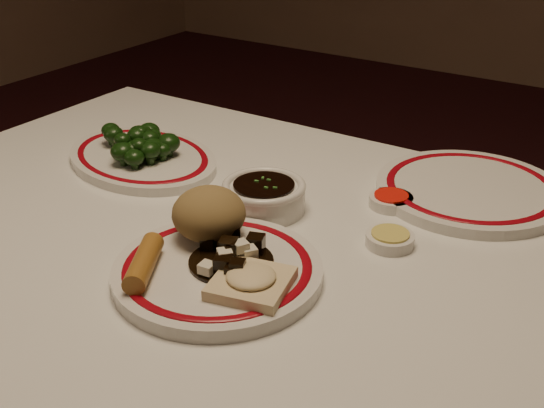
{
  "coord_description": "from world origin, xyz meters",
  "views": [
    {
      "loc": [
        0.47,
        -0.61,
        1.2
      ],
      "look_at": [
        0.04,
        0.06,
        0.8
      ],
      "focal_mm": 45.0,
      "sensor_mm": 36.0,
      "label": 1
    }
  ],
  "objects_px": {
    "spring_roll": "(144,263)",
    "stirfry_heap": "(230,254)",
    "broccoli_pile": "(140,142)",
    "soy_bowl": "(264,198)",
    "dining_table": "(225,307)",
    "main_plate": "(218,271)",
    "rice_mound": "(209,214)",
    "broccoli_plate": "(142,158)",
    "fried_wonton": "(251,281)"
  },
  "relations": [
    {
      "from": "spring_roll",
      "to": "stirfry_heap",
      "type": "height_order",
      "value": "stirfry_heap"
    },
    {
      "from": "broccoli_pile",
      "to": "soy_bowl",
      "type": "distance_m",
      "value": 0.26
    },
    {
      "from": "dining_table",
      "to": "soy_bowl",
      "type": "bearing_deg",
      "value": 97.48
    },
    {
      "from": "stirfry_heap",
      "to": "soy_bowl",
      "type": "height_order",
      "value": "stirfry_heap"
    },
    {
      "from": "main_plate",
      "to": "spring_roll",
      "type": "height_order",
      "value": "spring_roll"
    },
    {
      "from": "rice_mound",
      "to": "broccoli_plate",
      "type": "distance_m",
      "value": 0.31
    },
    {
      "from": "main_plate",
      "to": "rice_mound",
      "type": "xyz_separation_m",
      "value": [
        -0.05,
        0.05,
        0.04
      ]
    },
    {
      "from": "dining_table",
      "to": "broccoli_pile",
      "type": "xyz_separation_m",
      "value": [
        -0.28,
        0.15,
        0.13
      ]
    },
    {
      "from": "main_plate",
      "to": "fried_wonton",
      "type": "xyz_separation_m",
      "value": [
        0.06,
        -0.02,
        0.02
      ]
    },
    {
      "from": "main_plate",
      "to": "soy_bowl",
      "type": "bearing_deg",
      "value": 106.33
    },
    {
      "from": "spring_roll",
      "to": "dining_table",
      "type": "bearing_deg",
      "value": 48.52
    },
    {
      "from": "spring_roll",
      "to": "soy_bowl",
      "type": "xyz_separation_m",
      "value": [
        0.01,
        0.24,
        -0.01
      ]
    },
    {
      "from": "fried_wonton",
      "to": "soy_bowl",
      "type": "height_order",
      "value": "same"
    },
    {
      "from": "fried_wonton",
      "to": "broccoli_plate",
      "type": "xyz_separation_m",
      "value": [
        -0.38,
        0.23,
        -0.02
      ]
    },
    {
      "from": "dining_table",
      "to": "soy_bowl",
      "type": "distance_m",
      "value": 0.17
    },
    {
      "from": "dining_table",
      "to": "main_plate",
      "type": "distance_m",
      "value": 0.12
    },
    {
      "from": "spring_roll",
      "to": "soy_bowl",
      "type": "bearing_deg",
      "value": 58.5
    },
    {
      "from": "spring_roll",
      "to": "fried_wonton",
      "type": "xyz_separation_m",
      "value": [
        0.12,
        0.04,
        -0.0
      ]
    },
    {
      "from": "spring_roll",
      "to": "broccoli_plate",
      "type": "xyz_separation_m",
      "value": [
        -0.25,
        0.27,
        -0.02
      ]
    },
    {
      "from": "rice_mound",
      "to": "dining_table",
      "type": "bearing_deg",
      "value": 35.01
    },
    {
      "from": "rice_mound",
      "to": "soy_bowl",
      "type": "relative_size",
      "value": 0.8
    },
    {
      "from": "spring_roll",
      "to": "broccoli_pile",
      "type": "distance_m",
      "value": 0.37
    },
    {
      "from": "broccoli_pile",
      "to": "rice_mound",
      "type": "bearing_deg",
      "value": -30.84
    },
    {
      "from": "broccoli_pile",
      "to": "broccoli_plate",
      "type": "bearing_deg",
      "value": 125.21
    },
    {
      "from": "broccoli_pile",
      "to": "main_plate",
      "type": "bearing_deg",
      "value": -33.5
    },
    {
      "from": "fried_wonton",
      "to": "broccoli_plate",
      "type": "height_order",
      "value": "fried_wonton"
    },
    {
      "from": "broccoli_pile",
      "to": "soy_bowl",
      "type": "relative_size",
      "value": 1.28
    },
    {
      "from": "spring_roll",
      "to": "main_plate",
      "type": "bearing_deg",
      "value": 13.88
    },
    {
      "from": "soy_bowl",
      "to": "broccoli_plate",
      "type": "bearing_deg",
      "value": 173.32
    },
    {
      "from": "stirfry_heap",
      "to": "broccoli_plate",
      "type": "height_order",
      "value": "stirfry_heap"
    },
    {
      "from": "rice_mound",
      "to": "fried_wonton",
      "type": "distance_m",
      "value": 0.13
    },
    {
      "from": "main_plate",
      "to": "broccoli_pile",
      "type": "xyz_separation_m",
      "value": [
        -0.31,
        0.21,
        0.03
      ]
    },
    {
      "from": "stirfry_heap",
      "to": "dining_table",
      "type": "bearing_deg",
      "value": 135.49
    },
    {
      "from": "broccoli_plate",
      "to": "broccoli_pile",
      "type": "bearing_deg",
      "value": -54.79
    },
    {
      "from": "main_plate",
      "to": "fried_wonton",
      "type": "distance_m",
      "value": 0.07
    },
    {
      "from": "fried_wonton",
      "to": "stirfry_heap",
      "type": "bearing_deg",
      "value": 148.3
    },
    {
      "from": "dining_table",
      "to": "soy_bowl",
      "type": "xyz_separation_m",
      "value": [
        -0.02,
        0.12,
        0.11
      ]
    },
    {
      "from": "stirfry_heap",
      "to": "broccoli_pile",
      "type": "distance_m",
      "value": 0.38
    },
    {
      "from": "stirfry_heap",
      "to": "soy_bowl",
      "type": "bearing_deg",
      "value": 110.34
    },
    {
      "from": "fried_wonton",
      "to": "broccoli_pile",
      "type": "relative_size",
      "value": 0.67
    },
    {
      "from": "dining_table",
      "to": "rice_mound",
      "type": "distance_m",
      "value": 0.14
    },
    {
      "from": "soy_bowl",
      "to": "spring_roll",
      "type": "bearing_deg",
      "value": -92.48
    },
    {
      "from": "rice_mound",
      "to": "soy_bowl",
      "type": "bearing_deg",
      "value": 91.09
    },
    {
      "from": "main_plate",
      "to": "fried_wonton",
      "type": "height_order",
      "value": "fried_wonton"
    },
    {
      "from": "rice_mound",
      "to": "broccoli_pile",
      "type": "distance_m",
      "value": 0.31
    },
    {
      "from": "dining_table",
      "to": "broccoli_pile",
      "type": "relative_size",
      "value": 7.91
    },
    {
      "from": "fried_wonton",
      "to": "soy_bowl",
      "type": "distance_m",
      "value": 0.23
    },
    {
      "from": "rice_mound",
      "to": "broccoli_pile",
      "type": "height_order",
      "value": "rice_mound"
    },
    {
      "from": "rice_mound",
      "to": "spring_roll",
      "type": "height_order",
      "value": "rice_mound"
    },
    {
      "from": "broccoli_pile",
      "to": "soy_bowl",
      "type": "height_order",
      "value": "broccoli_pile"
    }
  ]
}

